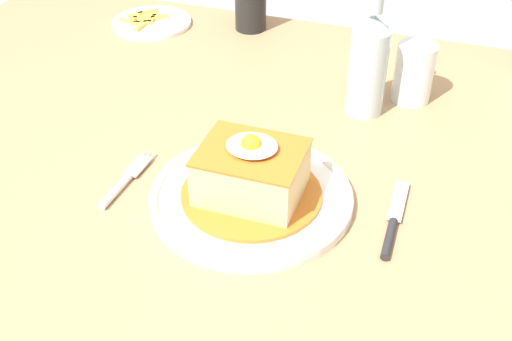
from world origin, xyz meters
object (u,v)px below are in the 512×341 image
object	(u,v)px
fork	(123,183)
drinking_glass	(413,76)
soda_can	(251,1)
main_plate	(251,196)
side_plate_fries	(151,22)
knife	(392,227)
beer_bottle_clear	(369,59)

from	to	relation	value
fork	drinking_glass	distance (m)	0.53
soda_can	drinking_glass	bearing A→B (deg)	-27.07
main_plate	side_plate_fries	size ratio (longest dim) A/B	1.70
fork	knife	world-z (taller)	same
soda_can	beer_bottle_clear	bearing A→B (deg)	-40.64
knife	beer_bottle_clear	distance (m)	0.32
soda_can	beer_bottle_clear	size ratio (longest dim) A/B	0.47
knife	side_plate_fries	world-z (taller)	side_plate_fries
knife	drinking_glass	bearing A→B (deg)	94.52
knife	side_plate_fries	xyz separation A→B (m)	(-0.61, 0.49, -0.00)
main_plate	knife	size ratio (longest dim) A/B	1.75
knife	drinking_glass	world-z (taller)	drinking_glass
drinking_glass	side_plate_fries	distance (m)	0.60
knife	beer_bottle_clear	world-z (taller)	beer_bottle_clear
soda_can	drinking_glass	world-z (taller)	soda_can
fork	side_plate_fries	size ratio (longest dim) A/B	0.83
fork	side_plate_fries	bearing A→B (deg)	112.56
soda_can	beer_bottle_clear	distance (m)	0.39
knife	side_plate_fries	size ratio (longest dim) A/B	0.97
knife	beer_bottle_clear	xyz separation A→B (m)	(-0.10, 0.29, 0.09)
beer_bottle_clear	side_plate_fries	world-z (taller)	beer_bottle_clear
drinking_glass	side_plate_fries	world-z (taller)	drinking_glass
main_plate	fork	xyz separation A→B (m)	(-0.19, -0.03, -0.00)
beer_bottle_clear	side_plate_fries	xyz separation A→B (m)	(-0.51, 0.20, -0.09)
main_plate	soda_can	size ratio (longest dim) A/B	2.33
fork	soda_can	bearing A→B (deg)	90.71
fork	knife	size ratio (longest dim) A/B	0.86
soda_can	drinking_glass	distance (m)	0.41
main_plate	fork	world-z (taller)	main_plate
main_plate	beer_bottle_clear	bearing A→B (deg)	71.16
beer_bottle_clear	drinking_glass	xyz separation A→B (m)	(0.07, 0.07, -0.05)
knife	soda_can	xyz separation A→B (m)	(-0.40, 0.55, 0.06)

